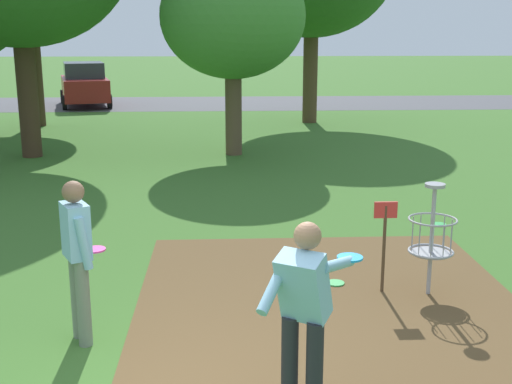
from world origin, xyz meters
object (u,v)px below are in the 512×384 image
at_px(player_foreground_watching, 304,311).
at_px(parked_car_leftmost, 84,84).
at_px(frisbee_mid_grass, 439,224).
at_px(player_throwing, 78,253).
at_px(disc_golf_basket, 427,235).
at_px(frisbee_by_tee, 336,283).
at_px(tree_mid_left, 233,17).
at_px(frisbee_near_basket, 300,252).

xyz_separation_m(player_foreground_watching, parked_car_leftmost, (-6.51, 23.90, -0.06)).
bearing_deg(frisbee_mid_grass, player_foreground_watching, -118.07).
distance_m(player_throwing, frisbee_mid_grass, 6.49).
relative_size(disc_golf_basket, player_throwing, 0.81).
xyz_separation_m(disc_golf_basket, player_throwing, (-3.92, -1.07, 0.21)).
height_order(disc_golf_basket, player_foreground_watching, player_foreground_watching).
bearing_deg(parked_car_leftmost, player_foreground_watching, -74.76).
xyz_separation_m(frisbee_by_tee, frisbee_mid_grass, (2.16, 2.51, 0.00)).
distance_m(frisbee_mid_grass, tree_mid_left, 8.17).
bearing_deg(tree_mid_left, player_throwing, -99.46).
bearing_deg(player_throwing, frisbee_by_tee, 26.38).
bearing_deg(disc_golf_basket, tree_mid_left, 102.77).
relative_size(player_foreground_watching, frisbee_near_basket, 7.91).
bearing_deg(frisbee_mid_grass, parked_car_leftmost, 117.25).
height_order(player_foreground_watching, parked_car_leftmost, parked_car_leftmost).
xyz_separation_m(frisbee_by_tee, parked_car_leftmost, (-7.30, 20.88, 0.91)).
bearing_deg(disc_golf_basket, frisbee_mid_grass, 68.45).
relative_size(frisbee_mid_grass, tree_mid_left, 0.05).
xyz_separation_m(player_throwing, frisbee_mid_grass, (5.05, 3.95, -0.96)).
relative_size(disc_golf_basket, frisbee_mid_grass, 5.75).
bearing_deg(frisbee_by_tee, tree_mid_left, 97.07).
xyz_separation_m(player_throwing, frisbee_near_basket, (2.59, 2.67, -0.96)).
bearing_deg(player_foreground_watching, frisbee_near_basket, 83.50).
height_order(disc_golf_basket, frisbee_mid_grass, disc_golf_basket).
distance_m(frisbee_near_basket, frisbee_mid_grass, 2.77).
bearing_deg(frisbee_near_basket, tree_mid_left, 95.99).
bearing_deg(disc_golf_basket, parked_car_leftmost, 111.38).
relative_size(player_throwing, frisbee_near_basket, 7.91).
bearing_deg(frisbee_by_tee, player_foreground_watching, -104.66).
distance_m(frisbee_by_tee, parked_car_leftmost, 22.14).
bearing_deg(frisbee_mid_grass, tree_mid_left, 116.43).
bearing_deg(player_foreground_watching, disc_golf_basket, 55.63).
distance_m(player_foreground_watching, frisbee_near_basket, 4.39).
xyz_separation_m(frisbee_near_basket, frisbee_mid_grass, (2.46, 1.27, 0.00)).
bearing_deg(frisbee_near_basket, frisbee_mid_grass, 27.35).
distance_m(disc_golf_basket, parked_car_leftmost, 22.82).
bearing_deg(disc_golf_basket, player_throwing, -164.77).
distance_m(player_foreground_watching, frisbee_by_tee, 3.27).
distance_m(player_throwing, frisbee_by_tee, 3.37).
xyz_separation_m(disc_golf_basket, frisbee_mid_grass, (1.14, 2.88, -0.74)).
relative_size(frisbee_near_basket, frisbee_mid_grass, 0.89).
bearing_deg(frisbee_near_basket, frisbee_by_tee, -76.16).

